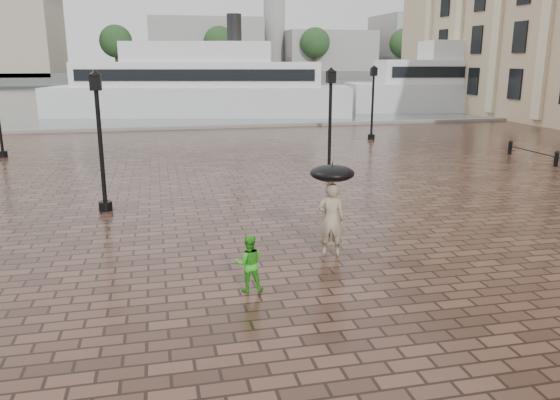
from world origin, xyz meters
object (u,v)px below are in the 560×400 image
object	(u,v)px
child_pedestrian	(249,263)
ferry_near	(200,86)
street_lamps	(215,115)
adult_pedestrian	(331,219)
ferry_far	(490,82)

from	to	relation	value
child_pedestrian	ferry_near	distance (m)	39.49
street_lamps	child_pedestrian	bearing A→B (deg)	-93.66
street_lamps	adult_pedestrian	distance (m)	13.34
street_lamps	ferry_near	size ratio (longest dim) A/B	0.78
adult_pedestrian	street_lamps	bearing A→B (deg)	-63.87
child_pedestrian	ferry_far	bearing A→B (deg)	-123.29
street_lamps	ferry_far	size ratio (longest dim) A/B	0.75
street_lamps	ferry_near	bearing A→B (deg)	87.02
street_lamps	adult_pedestrian	bearing A→B (deg)	-83.76
street_lamps	ferry_near	xyz separation A→B (m)	(1.27, 24.42, 0.31)
child_pedestrian	ferry_far	xyz separation A→B (m)	(30.67, 38.30, 2.12)
adult_pedestrian	ferry_far	distance (m)	46.23
adult_pedestrian	ferry_near	xyz separation A→B (m)	(-0.17, 37.61, 1.69)
ferry_near	ferry_far	world-z (taller)	ferry_far
ferry_near	adult_pedestrian	bearing A→B (deg)	-76.97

